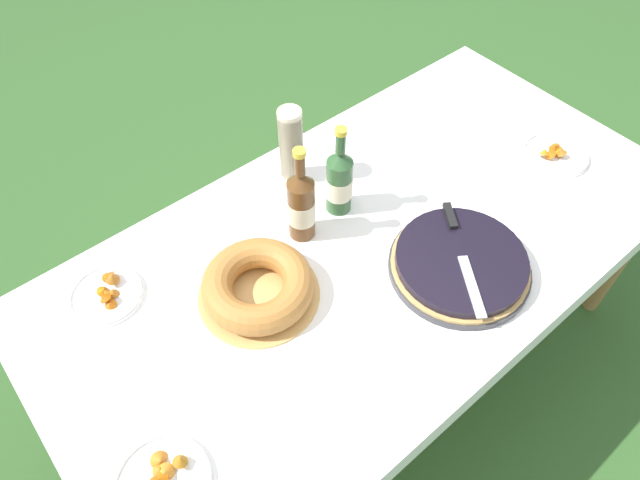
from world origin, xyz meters
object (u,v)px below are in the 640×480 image
at_px(bundt_cake, 258,286).
at_px(cider_bottle_amber, 301,205).
at_px(snack_plate_near, 555,154).
at_px(serving_knife, 460,247).
at_px(cider_bottle_green, 339,181).
at_px(snack_plate_left, 106,294).
at_px(berry_tart, 460,264).
at_px(cup_stack, 291,146).

distance_m(bundt_cake, cider_bottle_amber, 0.25).
bearing_deg(snack_plate_near, serving_knife, -171.84).
relative_size(cider_bottle_green, snack_plate_left, 1.54).
bearing_deg(berry_tart, serving_knife, 55.84).
bearing_deg(cider_bottle_amber, serving_knife, -53.41).
height_order(cup_stack, cider_bottle_amber, cider_bottle_amber).
xyz_separation_m(serving_knife, bundt_cake, (-0.48, 0.26, -0.02)).
xyz_separation_m(berry_tart, snack_plate_near, (0.58, 0.10, -0.02)).
bearing_deg(snack_plate_near, bundt_cake, 170.51).
bearing_deg(snack_plate_near, cup_stack, 146.40).
height_order(bundt_cake, snack_plate_near, bundt_cake).
height_order(serving_knife, cup_stack, cup_stack).
height_order(cup_stack, cider_bottle_green, cider_bottle_green).
bearing_deg(berry_tart, cup_stack, 102.35).
bearing_deg(cup_stack, snack_plate_near, -33.60).
height_order(serving_knife, snack_plate_left, serving_knife).
bearing_deg(cup_stack, bundt_cake, -139.26).
relative_size(bundt_cake, snack_plate_near, 1.54).
distance_m(serving_knife, bundt_cake, 0.55).
xyz_separation_m(cider_bottle_green, cider_bottle_amber, (-0.14, -0.01, 0.01)).
distance_m(cider_bottle_green, snack_plate_left, 0.70).
bearing_deg(cup_stack, berry_tart, -77.65).
height_order(bundt_cake, cider_bottle_green, cider_bottle_green).
xyz_separation_m(serving_knife, cup_stack, (-0.14, 0.55, 0.06)).
distance_m(bundt_cake, cider_bottle_green, 0.39).
xyz_separation_m(berry_tart, cider_bottle_green, (-0.10, 0.38, 0.08)).
bearing_deg(cider_bottle_green, berry_tart, -75.42).
xyz_separation_m(serving_knife, cider_bottle_amber, (-0.26, 0.35, 0.05)).
relative_size(cup_stack, snack_plate_left, 1.31).
distance_m(berry_tart, serving_knife, 0.05).
relative_size(berry_tart, cider_bottle_amber, 1.22).
bearing_deg(serving_knife, cider_bottle_amber, -109.25).
bearing_deg(bundt_cake, berry_tart, -30.96).
distance_m(berry_tart, cider_bottle_amber, 0.46).
height_order(berry_tart, cup_stack, cup_stack).
relative_size(serving_knife, bundt_cake, 1.00).
bearing_deg(snack_plate_left, cup_stack, 3.63).
bearing_deg(serving_knife, berry_tart, 0.00).
relative_size(cider_bottle_green, cider_bottle_amber, 0.95).
bearing_deg(cider_bottle_amber, snack_plate_left, 163.59).
distance_m(serving_knife, cider_bottle_amber, 0.44).
relative_size(serving_knife, cider_bottle_green, 1.09).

